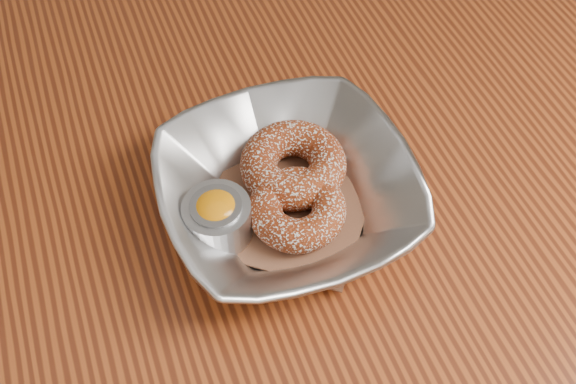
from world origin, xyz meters
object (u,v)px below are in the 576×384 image
object	(u,v)px
table	(321,221)
donut_back	(293,164)
donut_front	(297,209)
ramekin	(217,217)
serving_bowl	(288,193)

from	to	relation	value
table	donut_back	distance (m)	0.13
donut_front	donut_back	bearing A→B (deg)	72.89
donut_front	ramekin	distance (m)	0.07
table	ramekin	bearing A→B (deg)	-160.61
donut_back	ramekin	size ratio (longest dim) A/B	1.66
table	donut_back	bearing A→B (deg)	-167.56
table	donut_front	xyz separation A→B (m)	(-0.05, -0.06, 0.12)
table	donut_back	xyz separation A→B (m)	(-0.04, -0.01, 0.13)
donut_front	ramekin	world-z (taller)	ramekin
donut_back	ramekin	xyz separation A→B (m)	(-0.09, -0.03, 0.00)
table	donut_front	bearing A→B (deg)	-132.84
serving_bowl	donut_front	xyz separation A→B (m)	(0.00, -0.02, -0.00)
donut_back	ramekin	distance (m)	0.09
table	donut_back	world-z (taller)	donut_back
serving_bowl	ramekin	bearing A→B (deg)	-175.81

